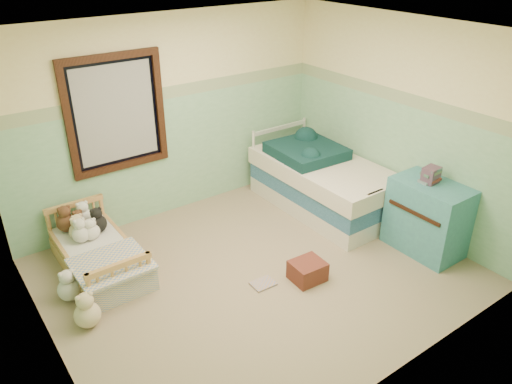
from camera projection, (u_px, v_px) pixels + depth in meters
floor at (257, 272)px, 5.41m from camera, size 4.20×3.60×0.02m
ceiling at (257, 33)px, 4.26m from camera, size 4.20×3.60×0.02m
wall_back at (171, 118)px, 6.13m from camera, size 4.20×0.04×2.50m
wall_front at (406, 252)px, 3.54m from camera, size 4.20×0.04×2.50m
wall_left at (31, 235)px, 3.74m from camera, size 0.04×3.60×2.50m
wall_right at (400, 124)px, 5.93m from camera, size 0.04×3.60×2.50m
wainscot_mint at (175, 156)px, 6.35m from camera, size 4.20×0.01×1.50m
border_strip at (170, 92)px, 5.97m from camera, size 4.20×0.01×0.15m
window_frame at (116, 114)px, 5.65m from camera, size 1.16×0.06×1.36m
window_blinds at (116, 114)px, 5.65m from camera, size 0.92×0.01×1.12m
toddler_bed_frame at (99, 262)px, 5.42m from camera, size 0.68×1.35×0.17m
toddler_mattress at (97, 251)px, 5.35m from camera, size 0.62×1.29×0.12m
patchwork_quilt at (111, 264)px, 5.01m from camera, size 0.73×0.68×0.03m
plush_bed_brown at (66, 223)px, 5.56m from camera, size 0.21×0.21×0.21m
plush_bed_white at (84, 218)px, 5.66m from camera, size 0.21×0.21×0.21m
plush_bed_tan at (77, 231)px, 5.43m from camera, size 0.18×0.18×0.18m
plush_bed_dark at (98, 224)px, 5.55m from camera, size 0.20×0.20×0.20m
plush_floor_cream at (69, 289)px, 4.96m from camera, size 0.23×0.23×0.23m
plush_floor_tan at (88, 315)px, 4.62m from camera, size 0.25×0.25×0.25m
twin_bed_frame at (322, 200)px, 6.64m from camera, size 0.97×1.94×0.22m
twin_boxspring at (323, 185)px, 6.54m from camera, size 0.97×1.94×0.22m
twin_mattress at (324, 170)px, 6.44m from camera, size 1.01×1.98×0.22m
teal_blanket at (307, 151)px, 6.55m from camera, size 0.87×0.91×0.14m
dresser at (427, 217)px, 5.62m from camera, size 0.52×0.84×0.84m
book_stack at (431, 175)px, 5.42m from camera, size 0.20×0.16×0.18m
red_pillow at (307, 271)px, 5.25m from camera, size 0.36×0.32×0.21m
floor_book at (263, 284)px, 5.21m from camera, size 0.25×0.19×0.02m
extra_plush_0 at (81, 234)px, 5.37m from camera, size 0.19×0.19×0.19m
extra_plush_1 at (79, 223)px, 5.59m from camera, size 0.17×0.17×0.17m
extra_plush_2 at (93, 232)px, 5.43m from camera, size 0.16×0.16×0.16m
extra_plush_3 at (90, 233)px, 5.41m from camera, size 0.17×0.17×0.17m
extra_plush_4 at (79, 229)px, 5.46m from camera, size 0.19×0.19×0.19m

